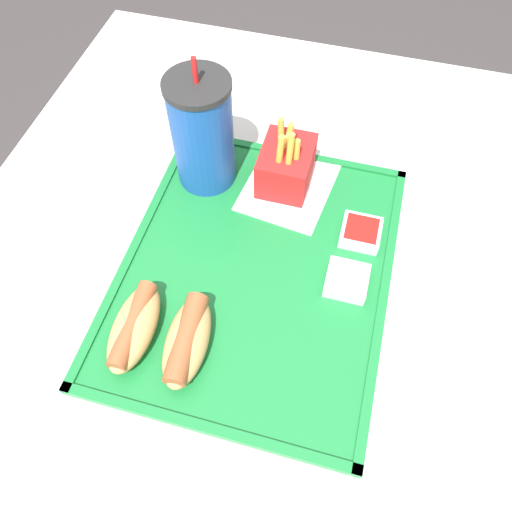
{
  "coord_description": "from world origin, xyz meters",
  "views": [
    {
      "loc": [
        -0.29,
        -0.11,
        1.29
      ],
      "look_at": [
        0.05,
        -0.02,
        0.74
      ],
      "focal_mm": 35.0,
      "sensor_mm": 36.0,
      "label": 1
    }
  ],
  "objects_px": {
    "soda_cup": "(202,133)",
    "hot_dog_near": "(187,340)",
    "fries_carton": "(286,166)",
    "hot_dog_far": "(134,327)",
    "sauce_cup_mayo": "(347,280)",
    "sauce_cup_ketchup": "(361,232)"
  },
  "relations": [
    {
      "from": "hot_dog_near",
      "to": "soda_cup",
      "type": "bearing_deg",
      "value": 13.54
    },
    {
      "from": "hot_dog_far",
      "to": "soda_cup",
      "type": "bearing_deg",
      "value": -0.5
    },
    {
      "from": "hot_dog_far",
      "to": "fries_carton",
      "type": "height_order",
      "value": "fries_carton"
    },
    {
      "from": "sauce_cup_mayo",
      "to": "hot_dog_near",
      "type": "bearing_deg",
      "value": 129.12
    },
    {
      "from": "fries_carton",
      "to": "hot_dog_near",
      "type": "bearing_deg",
      "value": 169.93
    },
    {
      "from": "hot_dog_near",
      "to": "fries_carton",
      "type": "relative_size",
      "value": 1.07
    },
    {
      "from": "fries_carton",
      "to": "sauce_cup_ketchup",
      "type": "bearing_deg",
      "value": -119.59
    },
    {
      "from": "hot_dog_near",
      "to": "fries_carton",
      "type": "height_order",
      "value": "fries_carton"
    },
    {
      "from": "sauce_cup_mayo",
      "to": "sauce_cup_ketchup",
      "type": "bearing_deg",
      "value": -4.21
    },
    {
      "from": "sauce_cup_mayo",
      "to": "sauce_cup_ketchup",
      "type": "height_order",
      "value": "same"
    },
    {
      "from": "hot_dog_far",
      "to": "hot_dog_near",
      "type": "xyz_separation_m",
      "value": [
        -0.0,
        -0.07,
        0.0
      ]
    },
    {
      "from": "soda_cup",
      "to": "hot_dog_near",
      "type": "relative_size",
      "value": 1.67
    },
    {
      "from": "hot_dog_near",
      "to": "sauce_cup_ketchup",
      "type": "height_order",
      "value": "hot_dog_near"
    },
    {
      "from": "hot_dog_far",
      "to": "sauce_cup_mayo",
      "type": "xyz_separation_m",
      "value": [
        0.14,
        -0.24,
        -0.01
      ]
    },
    {
      "from": "fries_carton",
      "to": "sauce_cup_mayo",
      "type": "relative_size",
      "value": 2.14
    },
    {
      "from": "hot_dog_far",
      "to": "sauce_cup_ketchup",
      "type": "height_order",
      "value": "hot_dog_far"
    },
    {
      "from": "soda_cup",
      "to": "fries_carton",
      "type": "distance_m",
      "value": 0.13
    },
    {
      "from": "hot_dog_far",
      "to": "sauce_cup_ketchup",
      "type": "distance_m",
      "value": 0.33
    },
    {
      "from": "soda_cup",
      "to": "fries_carton",
      "type": "bearing_deg",
      "value": -81.35
    },
    {
      "from": "sauce_cup_mayo",
      "to": "soda_cup",
      "type": "bearing_deg",
      "value": 60.43
    },
    {
      "from": "soda_cup",
      "to": "sauce_cup_mayo",
      "type": "height_order",
      "value": "soda_cup"
    },
    {
      "from": "sauce_cup_ketchup",
      "to": "hot_dog_far",
      "type": "bearing_deg",
      "value": 131.93
    }
  ]
}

